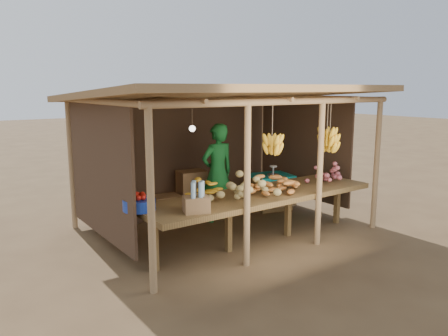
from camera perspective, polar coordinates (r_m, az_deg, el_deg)
ground at (r=7.64m, az=-0.00°, el=-7.77°), size 60.00×60.00×0.00m
stall_structure at (r=7.29m, az=0.24°, el=6.74°), size 4.70×3.50×2.43m
counter at (r=6.71m, az=4.74°, el=-3.81°), size 3.90×1.05×0.80m
potato_heap at (r=6.28m, az=3.15°, el=-2.47°), size 1.26×1.01×0.37m
sweet_potato_heap at (r=6.73m, az=6.38°, el=-1.70°), size 0.98×0.64×0.36m
onion_heap at (r=7.56m, az=13.65°, el=-0.58°), size 0.94×0.59×0.36m
banana_pile at (r=6.36m, az=-2.03°, el=-2.41°), size 0.66×0.50×0.35m
tomato_basin at (r=5.85m, az=-11.02°, el=-4.54°), size 0.43×0.43×0.23m
bottle_box at (r=5.65m, az=-3.65°, el=-4.23°), size 0.39×0.35×0.41m
vendor at (r=7.82m, az=-0.85°, el=-0.63°), size 0.65×0.43×1.77m
tarp_crate at (r=8.76m, az=6.20°, el=-2.93°), size 0.88×0.80×0.90m
carton_stack at (r=8.32m, az=-5.31°, el=-3.71°), size 1.11×0.47×0.81m
burlap_sacks at (r=7.98m, az=-12.63°, el=-5.54°), size 0.73×0.38×0.52m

